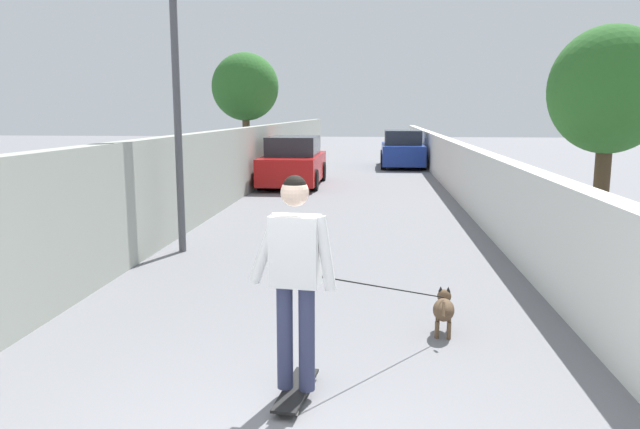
% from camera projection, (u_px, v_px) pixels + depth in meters
% --- Properties ---
extents(ground_plane, '(80.00, 80.00, 0.00)m').
position_uv_depth(ground_plane, '(350.00, 192.00, 17.39)').
color(ground_plane, slate).
extents(wall_left, '(48.00, 0.30, 1.86)m').
position_uv_depth(wall_left, '(231.00, 165.00, 15.55)').
color(wall_left, '#999E93').
rests_on(wall_left, ground).
extents(fence_right, '(48.00, 0.30, 1.47)m').
position_uv_depth(fence_right, '(466.00, 175.00, 15.04)').
color(fence_right, silver).
rests_on(fence_right, ground).
extents(tree_left_mid, '(2.46, 2.46, 4.45)m').
position_uv_depth(tree_left_mid, '(245.00, 87.00, 22.14)').
color(tree_left_mid, brown).
rests_on(tree_left_mid, ground).
extents(tree_right_far, '(2.00, 2.00, 3.74)m').
position_uv_depth(tree_right_far, '(609.00, 91.00, 10.15)').
color(tree_right_far, '#473523').
rests_on(tree_right_far, ground).
extents(lamp_post, '(0.36, 0.36, 4.41)m').
position_uv_depth(lamp_post, '(175.00, 66.00, 9.51)').
color(lamp_post, '#4C4C51').
rests_on(lamp_post, ground).
extents(skateboard, '(0.82, 0.30, 0.08)m').
position_uv_depth(skateboard, '(296.00, 390.00, 4.86)').
color(skateboard, black).
rests_on(skateboard, ground).
extents(person_skateboarder, '(0.27, 0.72, 1.73)m').
position_uv_depth(person_skateboarder, '(295.00, 266.00, 4.69)').
color(person_skateboarder, '#333859').
rests_on(person_skateboarder, skateboard).
extents(dog, '(1.87, 1.48, 1.06)m').
position_uv_depth(dog, '(443.00, 308.00, 6.24)').
color(dog, brown).
rests_on(dog, ground).
extents(car_near, '(4.27, 1.80, 1.54)m').
position_uv_depth(car_near, '(294.00, 163.00, 18.99)').
color(car_near, '#B71414').
rests_on(car_near, ground).
extents(car_far, '(4.09, 1.80, 1.54)m').
position_uv_depth(car_far, '(402.00, 150.00, 25.36)').
color(car_far, navy).
rests_on(car_far, ground).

